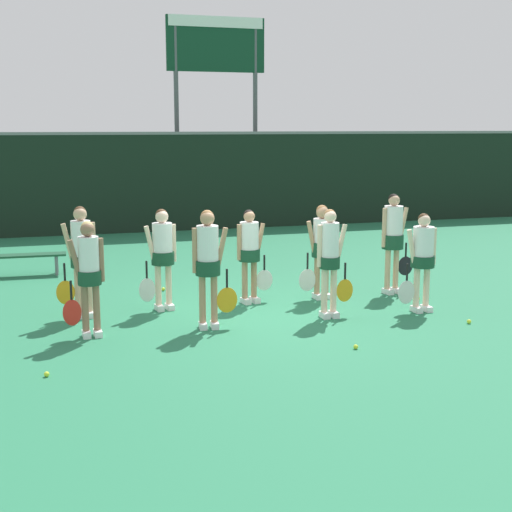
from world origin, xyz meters
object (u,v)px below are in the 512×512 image
Objects in this scene: scoreboard at (216,66)px; tennis_ball_5 at (96,301)px; player_6 at (250,249)px; tennis_ball_3 at (73,307)px; bench_courtside at (10,258)px; player_3 at (422,254)px; player_5 at (162,251)px; player_1 at (208,259)px; tennis_ball_2 at (469,322)px; tennis_ball_7 at (163,289)px; player_2 at (330,255)px; player_8 at (393,235)px; tennis_ball_9 at (418,298)px; player_0 at (89,270)px; tennis_ball_4 at (47,374)px; tennis_ball_8 at (416,281)px; player_7 at (322,244)px; player_4 at (81,252)px; tennis_ball_10 at (356,347)px; tennis_ball_0 at (266,287)px.

tennis_ball_5 is (-4.45, -9.44, -4.72)m from scoreboard.
player_6 reaches higher than tennis_ball_3.
player_3 is (6.53, -4.84, 0.56)m from bench_courtside.
tennis_ball_3 is at bearing 155.79° from player_5.
player_1 is at bearing -104.33° from scoreboard.
bench_courtside reaches higher than tennis_ball_2.
player_2 is at bearing -48.95° from tennis_ball_7.
tennis_ball_3 is at bearing 155.46° from tennis_ball_2.
player_2 reaches higher than player_5.
player_5 is at bearing 153.87° from player_2.
scoreboard is 13.35m from tennis_ball_2.
player_1 reaches higher than player_2.
player_8 is 1.23m from tennis_ball_9.
player_0 is 25.39× the size of tennis_ball_4.
bench_courtside is 5.68m from player_1.
player_8 is 26.75× the size of tennis_ball_2.
player_1 is 2.77m from tennis_ball_3.
tennis_ball_5 is at bearing 81.12° from player_0.
tennis_ball_5 is at bearing 178.28° from tennis_ball_8.
tennis_ball_7 is (-2.23, 2.56, -0.97)m from player_2.
player_0 is at bearing 67.88° from tennis_ball_4.
tennis_ball_3 is (-4.23, 0.46, -0.93)m from player_7.
player_4 is at bearing -105.97° from tennis_ball_5.
player_1 is 25.48× the size of tennis_ball_9.
player_6 is at bearing 102.75° from tennis_ball_10.
bench_courtside is 1.32× the size of player_5.
tennis_ball_4 is at bearing -141.27° from player_1.
tennis_ball_0 is at bearing 43.25° from tennis_ball_4.
tennis_ball_0 and tennis_ball_7 have the same top height.
player_6 is (4.01, -3.48, 0.55)m from bench_courtside.
tennis_ball_4 is at bearing -161.22° from tennis_ball_9.
player_2 is at bearing -30.15° from tennis_ball_5.
tennis_ball_10 is (-0.63, -2.84, -0.94)m from player_7.
tennis_ball_7 is at bearing 154.14° from tennis_ball_9.
player_7 is (4.03, 1.19, -0.01)m from player_0.
player_6 is at bearing -7.78° from tennis_ball_3.
tennis_ball_0 is at bearing 91.29° from tennis_ball_10.
tennis_ball_0 is 0.98× the size of tennis_ball_2.
tennis_ball_7 is (1.25, 0.54, -0.00)m from tennis_ball_5.
player_5 is 23.88× the size of tennis_ball_9.
player_3 is (0.59, -11.57, -3.81)m from scoreboard.
player_8 is 4.30m from tennis_ball_7.
player_3 reaches higher than tennis_ball_9.
player_7 reaches higher than tennis_ball_0.
player_1 is (1.73, -0.06, 0.08)m from player_0.
scoreboard is at bearing 84.76° from player_8.
tennis_ball_5 is at bearing -177.32° from tennis_ball_0.
tennis_ball_2 is at bearing -29.17° from tennis_ball_5.
player_1 is 27.13× the size of tennis_ball_8.
player_6 is at bearing 141.82° from tennis_ball_2.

